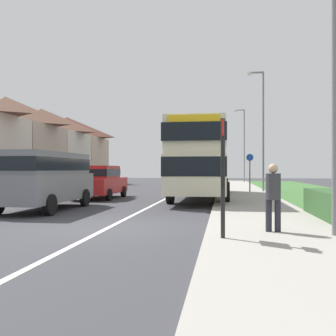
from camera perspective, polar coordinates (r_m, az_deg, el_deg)
The scene contains 13 objects.
ground_plane at distance 10.61m, azimuth -8.57°, elevation -8.56°, with size 120.00×120.00×0.00m, color #38383D.
lane_marking_centre at distance 18.37m, azimuth -1.36°, elevation -5.01°, with size 0.14×60.00×0.01m, color silver.
pavement_near_side at distance 16.17m, azimuth 12.35°, elevation -5.46°, with size 3.20×68.00×0.12m, color #9E998E.
double_decker_bus at distance 20.63m, azimuth 4.97°, elevation 1.46°, with size 2.80×11.52×3.70m.
parked_van_grey at distance 15.50m, azimuth -17.46°, elevation -1.08°, with size 2.11×5.31×2.18m.
parked_car_red at distance 20.92m, azimuth -9.96°, elevation -1.83°, with size 2.01×4.54×1.73m.
pedestrian_at_stop at distance 9.23m, azimuth 15.11°, elevation -3.71°, with size 0.34×0.34×1.67m.
bus_stop_sign at distance 8.17m, azimuth 8.02°, elevation -0.21°, with size 0.09×0.52×2.60m.
cycle_route_sign at distance 25.14m, azimuth 11.87°, elevation -0.47°, with size 0.44×0.08×2.52m.
street_lamp_near at distance 9.52m, azimuth 22.50°, elevation 16.12°, with size 1.14×0.20×7.33m.
street_lamp_mid at distance 26.49m, azimuth 13.53°, elevation 6.30°, with size 1.14×0.20×7.97m.
street_lamp_far at distance 45.03m, azimuth 10.96°, elevation 3.84°, with size 1.14×0.20×8.33m.
house_terrace_far_side at distance 35.08m, azimuth -20.22°, elevation 3.12°, with size 7.57×23.63×7.15m.
Camera 1 is at (3.02, -10.05, 1.54)m, focal length 41.73 mm.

